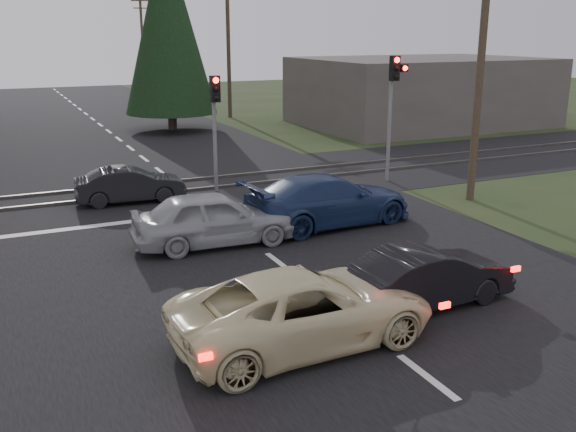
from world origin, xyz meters
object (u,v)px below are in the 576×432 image
utility_pole_far (142,40)px  blue_sedan (328,200)px  utility_pole_near (481,58)px  traffic_signal_right (394,94)px  cream_coupe (304,309)px  dark_hatchback (427,277)px  silver_car (213,218)px  dark_car_far (130,185)px  utility_pole_mid (228,44)px  traffic_signal_center (215,113)px

utility_pole_far → blue_sedan: 50.06m
blue_sedan → utility_pole_near: bearing=-88.9°
traffic_signal_right → cream_coupe: bearing=-130.2°
traffic_signal_right → utility_pole_far: bearing=88.8°
utility_pole_far → dark_hatchback: (-6.75, -55.57, -4.10)m
traffic_signal_right → dark_hatchback: (-5.80, -10.05, -2.69)m
silver_car → blue_sedan: blue_sedan is taller
dark_hatchback → dark_car_far: bearing=15.9°
traffic_signal_right → utility_pole_near: size_ratio=0.52×
utility_pole_mid → cream_coupe: utility_pole_mid is taller
utility_pole_near → cream_coupe: bearing=-144.4°
silver_car → traffic_signal_right: bearing=-59.5°
traffic_signal_right → dark_car_far: bearing=173.6°
traffic_signal_center → utility_pole_far: size_ratio=0.46×
silver_car → blue_sedan: bearing=-81.3°
utility_pole_near → cream_coupe: size_ratio=1.82×
traffic_signal_center → utility_pole_near: size_ratio=0.46×
dark_car_far → traffic_signal_center: bearing=-83.5°
utility_pole_mid → dark_hatchback: bearing=-102.4°
cream_coupe → dark_car_far: 11.60m
cream_coupe → silver_car: size_ratio=1.14×
silver_car → utility_pole_mid: bearing=-17.5°
traffic_signal_center → dark_hatchback: 11.48m
cream_coupe → dark_car_far: size_ratio=1.37×
traffic_signal_center → dark_hatchback: traffic_signal_center is taller
utility_pole_mid → dark_car_far: (-10.61, -19.45, -4.13)m
utility_pole_mid → traffic_signal_right: bearing=-92.7°
traffic_signal_right → utility_pole_mid: bearing=87.3°
traffic_signal_center → cream_coupe: traffic_signal_center is taller
blue_sedan → dark_car_far: (-4.77, 5.11, -0.16)m
cream_coupe → dark_car_far: (-0.79, 11.57, -0.09)m
utility_pole_near → silver_car: bearing=-174.6°
utility_pole_near → utility_pole_far: (0.00, 49.00, 0.00)m
cream_coupe → dark_car_far: cream_coupe is taller
blue_sedan → traffic_signal_right: bearing=-54.8°
utility_pole_far → traffic_signal_center: bearing=-99.6°
utility_pole_far → silver_car: size_ratio=2.08×
utility_pole_near → utility_pole_far: 49.00m
utility_pole_mid → dark_car_far: 22.54m
utility_pole_mid → cream_coupe: bearing=-107.6°
traffic_signal_center → utility_pole_mid: size_ratio=0.46×
utility_pole_mid → silver_car: bearing=-110.9°
traffic_signal_right → silver_car: bearing=-152.9°
traffic_signal_right → traffic_signal_center: bearing=169.6°
silver_car → utility_pole_far: bearing=-7.4°
utility_pole_far → dark_car_far: utility_pole_far is taller
utility_pole_far → utility_pole_near: bearing=-90.0°
utility_pole_far → dark_hatchback: utility_pole_far is taller
blue_sedan → dark_hatchback: bearing=167.0°
traffic_signal_center → traffic_signal_right: bearing=-10.4°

